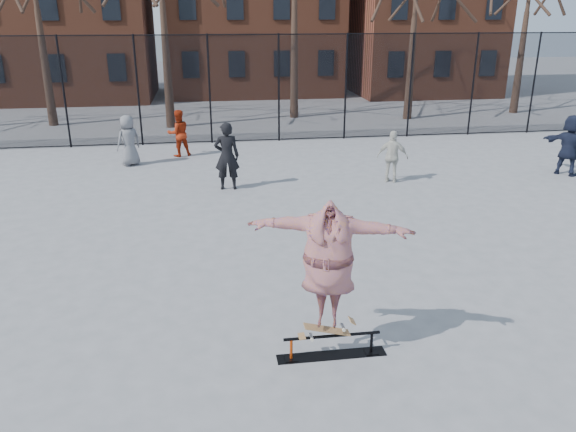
{
  "coord_description": "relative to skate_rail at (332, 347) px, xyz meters",
  "views": [
    {
      "loc": [
        -1.61,
        -8.4,
        4.79
      ],
      "look_at": [
        -0.15,
        1.5,
        1.11
      ],
      "focal_mm": 35.0,
      "sensor_mm": 36.0,
      "label": 1
    }
  ],
  "objects": [
    {
      "name": "ground",
      "position": [
        -0.05,
        1.52,
        -0.14
      ],
      "size": [
        100.0,
        100.0,
        0.0
      ],
      "primitive_type": "plane",
      "color": "slate"
    },
    {
      "name": "skate_rail",
      "position": [
        0.0,
        0.0,
        0.0
      ],
      "size": [
        1.62,
        0.25,
        0.36
      ],
      "color": "black",
      "rests_on": "ground"
    },
    {
      "name": "skateboard",
      "position": [
        -0.08,
        0.0,
        0.26
      ],
      "size": [
        0.74,
        0.18,
        0.09
      ],
      "primitive_type": null,
      "color": "#92623A",
      "rests_on": "skate_rail"
    },
    {
      "name": "skater",
      "position": [
        -0.08,
        0.0,
        1.24
      ],
      "size": [
        2.38,
        1.25,
        1.87
      ],
      "primitive_type": "imported",
      "rotation": [
        0.0,
        0.0,
        -0.29
      ],
      "color": "#42337F",
      "rests_on": "skateboard"
    },
    {
      "name": "bystander_grey",
      "position": [
        -4.16,
        11.57,
        0.68
      ],
      "size": [
        0.96,
        0.88,
        1.64
      ],
      "primitive_type": "imported",
      "rotation": [
        0.0,
        0.0,
        3.73
      ],
      "color": "slate",
      "rests_on": "ground"
    },
    {
      "name": "bystander_black",
      "position": [
        -1.12,
        8.48,
        0.82
      ],
      "size": [
        0.72,
        0.49,
        1.91
      ],
      "primitive_type": "imported",
      "rotation": [
        0.0,
        0.0,
        3.09
      ],
      "color": "black",
      "rests_on": "ground"
    },
    {
      "name": "bystander_red",
      "position": [
        -2.61,
        12.59,
        0.66
      ],
      "size": [
        0.93,
        0.82,
        1.6
      ],
      "primitive_type": "imported",
      "rotation": [
        0.0,
        0.0,
        3.46
      ],
      "color": "#9C250D",
      "rests_on": "ground"
    },
    {
      "name": "bystander_white",
      "position": [
        3.7,
        8.47,
        0.62
      ],
      "size": [
        0.97,
        0.72,
        1.53
      ],
      "primitive_type": "imported",
      "rotation": [
        0.0,
        0.0,
        2.7
      ],
      "color": "beige",
      "rests_on": "ground"
    },
    {
      "name": "bystander_navy",
      "position": [
        9.29,
        8.45,
        0.79
      ],
      "size": [
        1.49,
        1.7,
        1.86
      ],
      "primitive_type": "imported",
      "rotation": [
        0.0,
        0.0,
        2.23
      ],
      "color": "#1B2036",
      "rests_on": "ground"
    },
    {
      "name": "fence",
      "position": [
        -0.07,
        14.52,
        1.91
      ],
      "size": [
        34.03,
        0.07,
        4.0
      ],
      "color": "black",
      "rests_on": "ground"
    }
  ]
}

